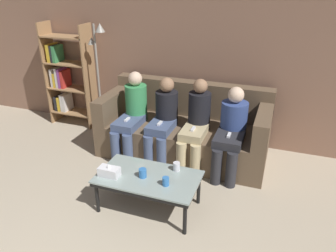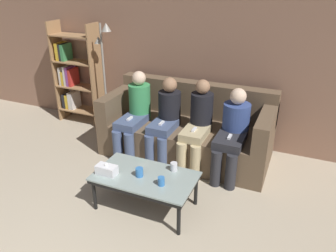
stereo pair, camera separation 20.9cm
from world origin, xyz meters
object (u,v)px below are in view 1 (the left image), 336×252
object	(u,v)px
couch	(185,130)
cup_far_center	(177,166)
cup_near_left	(143,173)
seated_person_left_end	(132,113)
seated_person_mid_left	(164,118)
standing_lamp	(99,69)
coffee_table	(148,179)
bookshelf	(66,78)
tissue_box	(109,172)
cup_near_right	(166,181)
seated_person_mid_right	(196,122)
seated_person_right_end	(231,128)

from	to	relation	value
couch	cup_far_center	bearing A→B (deg)	-77.31
cup_near_left	seated_person_left_end	world-z (taller)	seated_person_left_end
cup_far_center	seated_person_mid_left	distance (m)	0.99
standing_lamp	seated_person_left_end	world-z (taller)	standing_lamp
couch	coffee_table	distance (m)	1.31
cup_near_left	seated_person_mid_left	size ratio (longest dim) A/B	0.09
cup_far_center	seated_person_left_end	size ratio (longest dim) A/B	0.08
bookshelf	cup_near_left	bearing A→B (deg)	-38.48
coffee_table	cup_far_center	world-z (taller)	cup_far_center
coffee_table	tissue_box	bearing A→B (deg)	-161.04
cup_near_right	standing_lamp	size ratio (longest dim) A/B	0.05
cup_near_right	bookshelf	xyz separation A→B (m)	(-2.38, 1.73, 0.34)
seated_person_mid_right	bookshelf	bearing A→B (deg)	166.27
tissue_box	seated_person_mid_right	size ratio (longest dim) A/B	0.19
cup_near_left	seated_person_right_end	xyz separation A→B (m)	(0.72, 1.09, 0.14)
coffee_table	seated_person_left_end	bearing A→B (deg)	122.92
tissue_box	seated_person_left_end	bearing A→B (deg)	104.06
bookshelf	seated_person_mid_right	bearing A→B (deg)	-13.73
couch	seated_person_left_end	size ratio (longest dim) A/B	1.98
coffee_table	seated_person_left_end	xyz separation A→B (m)	(-0.68, 1.05, 0.25)
cup_near_right	seated_person_mid_right	bearing A→B (deg)	90.44
cup_near_right	cup_far_center	bearing A→B (deg)	87.44
couch	seated_person_right_end	xyz separation A→B (m)	(0.68, -0.25, 0.25)
seated_person_left_end	cup_far_center	bearing A→B (deg)	-42.45
tissue_box	seated_person_mid_left	distance (m)	1.22
seated_person_right_end	bookshelf	bearing A→B (deg)	168.39
seated_person_left_end	seated_person_right_end	size ratio (longest dim) A/B	1.06
cup_far_center	seated_person_mid_right	distance (m)	0.86
couch	cup_near_left	xyz separation A→B (m)	(-0.04, -1.34, 0.11)
cup_near_right	cup_far_center	xyz separation A→B (m)	(0.01, 0.30, 0.00)
coffee_table	seated_person_left_end	world-z (taller)	seated_person_left_end
seated_person_mid_right	cup_near_left	bearing A→B (deg)	-103.70
tissue_box	cup_near_left	bearing A→B (deg)	16.32
tissue_box	cup_near_right	bearing A→B (deg)	4.11
bookshelf	seated_person_mid_right	xyz separation A→B (m)	(2.37, -0.58, -0.19)
tissue_box	bookshelf	world-z (taller)	bookshelf
couch	cup_far_center	world-z (taller)	couch
couch	tissue_box	distance (m)	1.49
seated_person_left_end	seated_person_mid_right	bearing A→B (deg)	0.34
tissue_box	standing_lamp	size ratio (longest dim) A/B	0.13
seated_person_mid_left	seated_person_right_end	size ratio (longest dim) A/B	1.02
seated_person_left_end	seated_person_right_end	world-z (taller)	seated_person_left_end
cup_near_left	seated_person_left_end	distance (m)	1.27
cup_near_left	seated_person_right_end	size ratio (longest dim) A/B	0.09
coffee_table	standing_lamp	bearing A→B (deg)	133.52
cup_far_center	tissue_box	bearing A→B (deg)	-151.38
bookshelf	couch	bearing A→B (deg)	-8.74
standing_lamp	cup_far_center	bearing A→B (deg)	-37.75
cup_near_left	seated_person_mid_right	world-z (taller)	seated_person_mid_right
couch	cup_near_right	world-z (taller)	couch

